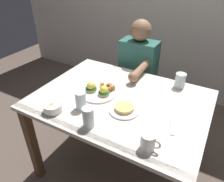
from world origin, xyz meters
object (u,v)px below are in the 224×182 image
at_px(fork, 172,127).
at_px(diner_person, 137,72).
at_px(water_glass_far, 88,118).
at_px(dining_table, 120,110).
at_px(water_glass_near, 81,102).
at_px(water_glass_extra, 180,81).
at_px(side_plate, 124,109).
at_px(eggs_benedict_plate, 99,91).
at_px(fruit_bowl, 53,107).
at_px(coffee_mug, 148,141).

height_order(fork, diner_person, diner_person).
height_order(water_glass_far, diner_person, diner_person).
height_order(dining_table, water_glass_near, water_glass_near).
xyz_separation_m(water_glass_extra, side_plate, (-0.23, -0.48, -0.04)).
distance_m(eggs_benedict_plate, water_glass_extra, 0.62).
bearing_deg(fruit_bowl, diner_person, 78.84).
bearing_deg(water_glass_near, dining_table, 53.58).
xyz_separation_m(dining_table, water_glass_extra, (0.32, 0.36, 0.16)).
height_order(water_glass_near, water_glass_extra, water_glass_near).
xyz_separation_m(eggs_benedict_plate, side_plate, (0.26, -0.09, -0.01)).
bearing_deg(coffee_mug, fruit_bowl, -179.66).
xyz_separation_m(dining_table, diner_person, (-0.13, 0.60, 0.02)).
height_order(eggs_benedict_plate, side_plate, eggs_benedict_plate).
bearing_deg(diner_person, water_glass_far, -84.18).
distance_m(dining_table, diner_person, 0.61).
xyz_separation_m(coffee_mug, water_glass_extra, (-0.01, 0.70, 0.00)).
bearing_deg(side_plate, diner_person, 106.68).
xyz_separation_m(fork, side_plate, (-0.32, 0.01, 0.01)).
height_order(water_glass_near, diner_person, diner_person).
xyz_separation_m(fruit_bowl, water_glass_far, (0.28, -0.00, 0.03)).
distance_m(water_glass_near, water_glass_far, 0.18).
bearing_deg(fork, eggs_benedict_plate, 169.97).
relative_size(water_glass_extra, diner_person, 0.10).
relative_size(coffee_mug, water_glass_near, 0.89).
height_order(water_glass_near, side_plate, water_glass_near).
bearing_deg(coffee_mug, dining_table, 134.74).
distance_m(water_glass_near, water_glass_extra, 0.77).
height_order(fork, water_glass_near, water_glass_near).
bearing_deg(water_glass_far, side_plate, 63.03).
xyz_separation_m(fruit_bowl, coffee_mug, (0.65, 0.00, 0.02)).
bearing_deg(coffee_mug, eggs_benedict_plate, 147.76).
bearing_deg(fork, water_glass_extra, 99.46).
bearing_deg(water_glass_extra, water_glass_far, -116.48).
xyz_separation_m(eggs_benedict_plate, water_glass_near, (-0.00, -0.21, 0.03)).
bearing_deg(coffee_mug, diner_person, 116.25).
distance_m(dining_table, water_glass_far, 0.39).
bearing_deg(eggs_benedict_plate, coffee_mug, -32.24).
xyz_separation_m(water_glass_far, water_glass_extra, (0.35, 0.71, -0.01)).
height_order(coffee_mug, side_plate, coffee_mug).
xyz_separation_m(fruit_bowl, side_plate, (0.40, 0.23, -0.02)).
relative_size(dining_table, coffee_mug, 10.76).
height_order(dining_table, side_plate, side_plate).
distance_m(eggs_benedict_plate, fork, 0.58).
height_order(water_glass_extra, side_plate, water_glass_extra).
xyz_separation_m(fork, water_glass_near, (-0.57, -0.11, 0.05)).
bearing_deg(water_glass_far, fruit_bowl, 179.23).
height_order(eggs_benedict_plate, water_glass_near, water_glass_near).
relative_size(water_glass_far, water_glass_extra, 1.13).
xyz_separation_m(water_glass_far, diner_person, (-0.10, 0.95, -0.15)).
relative_size(eggs_benedict_plate, side_plate, 1.35).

